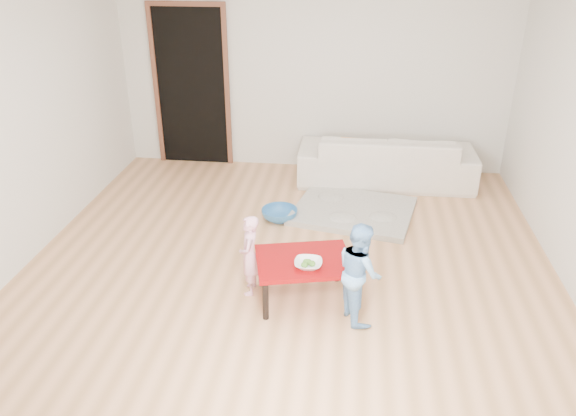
% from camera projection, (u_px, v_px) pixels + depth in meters
% --- Properties ---
extents(floor, '(5.00, 5.00, 0.01)m').
position_uv_depth(floor, '(290.00, 259.00, 5.46)').
color(floor, '#B9824F').
rests_on(floor, ground).
extents(back_wall, '(5.00, 0.02, 2.60)m').
position_uv_depth(back_wall, '(313.00, 70.00, 7.13)').
color(back_wall, silver).
rests_on(back_wall, floor).
extents(left_wall, '(0.02, 5.00, 2.60)m').
position_uv_depth(left_wall, '(21.00, 121.00, 5.16)').
color(left_wall, silver).
rests_on(left_wall, floor).
extents(doorway, '(1.02, 0.08, 2.11)m').
position_uv_depth(doorway, '(192.00, 88.00, 7.40)').
color(doorway, brown).
rests_on(doorway, back_wall).
extents(sofa, '(2.18, 0.87, 0.63)m').
position_uv_depth(sofa, '(386.00, 158.00, 7.05)').
color(sofa, beige).
rests_on(sofa, floor).
extents(cushion, '(0.54, 0.49, 0.13)m').
position_uv_depth(cushion, '(358.00, 149.00, 6.86)').
color(cushion, orange).
rests_on(cushion, sofa).
extents(red_table, '(0.91, 0.76, 0.39)m').
position_uv_depth(red_table, '(303.00, 279.00, 4.79)').
color(red_table, maroon).
rests_on(red_table, floor).
extents(bowl, '(0.23, 0.23, 0.06)m').
position_uv_depth(bowl, '(308.00, 264.00, 4.58)').
color(bowl, white).
rests_on(bowl, red_table).
extents(broccoli, '(0.12, 0.12, 0.06)m').
position_uv_depth(broccoli, '(308.00, 264.00, 4.58)').
color(broccoli, '#2D5919').
rests_on(broccoli, red_table).
extents(child_pink, '(0.19, 0.28, 0.74)m').
position_uv_depth(child_pink, '(250.00, 255.00, 4.81)').
color(child_pink, pink).
rests_on(child_pink, floor).
extents(child_blue, '(0.46, 0.51, 0.86)m').
position_uv_depth(child_blue, '(360.00, 272.00, 4.46)').
color(child_blue, '#6198E1').
rests_on(child_blue, floor).
extents(basin, '(0.40, 0.40, 0.12)m').
position_uv_depth(basin, '(280.00, 214.00, 6.20)').
color(basin, '#2C69A6').
rests_on(basin, floor).
extents(blanket, '(1.48, 1.32, 0.06)m').
position_uv_depth(blanket, '(353.00, 211.00, 6.35)').
color(blanket, '#BEB6A8').
rests_on(blanket, floor).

